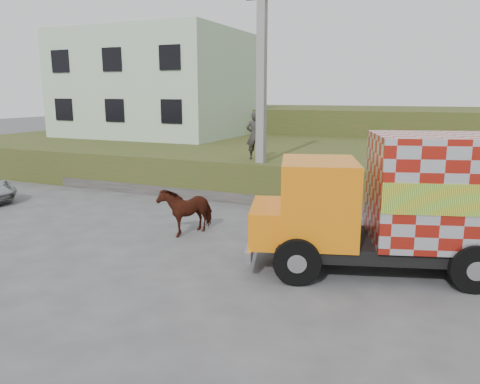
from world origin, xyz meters
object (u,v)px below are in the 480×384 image
at_px(utility_pole, 261,91).
at_px(cargo_truck, 426,203).
at_px(pedestrian, 255,136).
at_px(cow, 187,209).

height_order(utility_pole, cargo_truck, utility_pole).
distance_m(utility_pole, pedestrian, 1.88).
xyz_separation_m(cargo_truck, pedestrian, (-6.39, 5.66, 0.80)).
bearing_deg(cargo_truck, utility_pole, 122.51).
bearing_deg(utility_pole, cargo_truck, -40.17).
relative_size(utility_pole, pedestrian, 4.40).
relative_size(cow, pedestrian, 0.90).
height_order(cow, pedestrian, pedestrian).
bearing_deg(cow, utility_pole, 103.44).
xyz_separation_m(cargo_truck, cow, (-6.44, 0.51, -0.92)).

